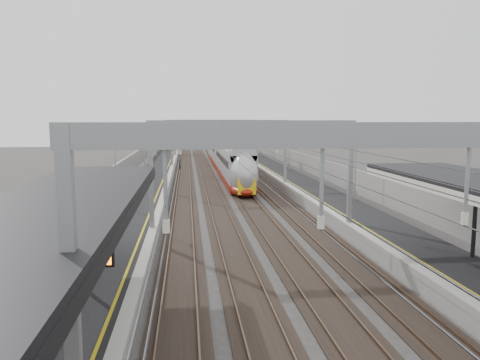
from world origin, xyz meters
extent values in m
cube|color=black|center=(-8.00, 45.00, 0.50)|extent=(4.00, 120.00, 1.00)
cube|color=black|center=(8.00, 45.00, 0.50)|extent=(4.00, 120.00, 1.00)
cube|color=black|center=(-4.50, 45.00, 0.04)|extent=(2.40, 140.00, 0.08)
cube|color=brown|center=(-5.22, 45.00, 0.13)|extent=(0.07, 140.00, 0.14)
cube|color=brown|center=(-3.78, 45.00, 0.13)|extent=(0.07, 140.00, 0.14)
cube|color=black|center=(-1.50, 45.00, 0.04)|extent=(2.40, 140.00, 0.08)
cube|color=brown|center=(-2.22, 45.00, 0.13)|extent=(0.07, 140.00, 0.14)
cube|color=brown|center=(-0.78, 45.00, 0.13)|extent=(0.07, 140.00, 0.14)
cube|color=black|center=(1.50, 45.00, 0.04)|extent=(2.40, 140.00, 0.08)
cube|color=brown|center=(0.78, 45.00, 0.13)|extent=(0.07, 140.00, 0.14)
cube|color=brown|center=(2.22, 45.00, 0.13)|extent=(0.07, 140.00, 0.14)
cube|color=black|center=(4.50, 45.00, 0.04)|extent=(2.40, 140.00, 0.08)
cube|color=brown|center=(3.78, 45.00, 0.13)|extent=(0.07, 140.00, 0.14)
cube|color=brown|center=(5.22, 45.00, 0.13)|extent=(0.07, 140.00, 0.14)
cube|color=gray|center=(-6.30, 2.00, 4.30)|extent=(0.28, 0.28, 6.60)
cube|color=gray|center=(0.00, 2.00, 7.35)|extent=(13.00, 0.25, 0.50)
cube|color=gray|center=(-6.30, 22.00, 4.30)|extent=(0.28, 0.28, 6.60)
cube|color=gray|center=(6.30, 22.00, 4.30)|extent=(0.28, 0.28, 6.60)
cube|color=gray|center=(0.00, 22.00, 7.35)|extent=(13.00, 0.25, 0.50)
cube|color=gray|center=(-6.30, 42.00, 4.30)|extent=(0.28, 0.28, 6.60)
cube|color=gray|center=(6.30, 42.00, 4.30)|extent=(0.28, 0.28, 6.60)
cube|color=gray|center=(0.00, 42.00, 7.35)|extent=(13.00, 0.25, 0.50)
cube|color=gray|center=(-6.30, 62.00, 4.30)|extent=(0.28, 0.28, 6.60)
cube|color=gray|center=(6.30, 62.00, 4.30)|extent=(0.28, 0.28, 6.60)
cube|color=gray|center=(0.00, 62.00, 7.35)|extent=(13.00, 0.25, 0.50)
cube|color=gray|center=(-6.30, 82.00, 4.30)|extent=(0.28, 0.28, 6.60)
cube|color=gray|center=(6.30, 82.00, 4.30)|extent=(0.28, 0.28, 6.60)
cube|color=gray|center=(0.00, 82.00, 7.35)|extent=(13.00, 0.25, 0.50)
cube|color=gray|center=(-6.30, 100.00, 4.30)|extent=(0.28, 0.28, 6.60)
cube|color=gray|center=(6.30, 100.00, 4.30)|extent=(0.28, 0.28, 6.60)
cube|color=gray|center=(0.00, 100.00, 7.35)|extent=(13.00, 0.25, 0.50)
cylinder|color=#262628|center=(-4.50, 50.00, 5.50)|extent=(0.03, 140.00, 0.03)
cylinder|color=#262628|center=(-1.50, 50.00, 5.50)|extent=(0.03, 140.00, 0.03)
cylinder|color=#262628|center=(1.50, 50.00, 5.50)|extent=(0.03, 140.00, 0.03)
cylinder|color=#262628|center=(4.50, 50.00, 5.50)|extent=(0.03, 140.00, 0.03)
cylinder|color=black|center=(-9.70, 14.00, 3.00)|extent=(0.20, 0.20, 4.00)
cube|color=black|center=(-6.60, 4.00, 4.55)|extent=(1.60, 0.15, 0.55)
cube|color=orange|center=(-6.60, 3.92, 4.55)|extent=(1.50, 0.02, 0.42)
cylinder|color=black|center=(9.70, 14.00, 3.00)|extent=(0.20, 0.20, 4.00)
cube|color=slate|center=(0.00, 100.00, 6.20)|extent=(22.00, 2.20, 1.40)
cube|color=slate|center=(-10.50, 100.00, 3.10)|extent=(1.00, 2.20, 6.20)
cube|color=slate|center=(10.50, 100.00, 3.10)|extent=(1.00, 2.20, 6.20)
cube|color=slate|center=(-11.20, 45.00, 1.60)|extent=(0.30, 120.00, 3.20)
cube|color=slate|center=(11.20, 45.00, 1.60)|extent=(0.30, 120.00, 3.20)
cube|color=#9B1E0E|center=(1.50, 50.81, 0.61)|extent=(2.74, 23.36, 0.81)
cube|color=#A5A5AA|center=(1.50, 50.81, 2.54)|extent=(2.74, 23.36, 3.05)
cube|color=black|center=(1.50, 42.64, 0.28)|extent=(2.03, 2.44, 0.51)
cube|color=#9B1E0E|center=(1.50, 74.58, 0.61)|extent=(2.74, 23.36, 0.81)
cube|color=#A5A5AA|center=(1.50, 74.58, 2.54)|extent=(2.74, 23.36, 3.05)
cube|color=black|center=(1.50, 66.40, 0.28)|extent=(2.03, 2.44, 0.51)
ellipsoid|color=#A5A5AA|center=(1.50, 38.93, 2.23)|extent=(2.74, 5.28, 4.27)
cube|color=yellow|center=(1.50, 36.75, 1.32)|extent=(1.73, 0.12, 1.52)
cube|color=black|center=(1.50, 37.20, 2.84)|extent=(1.62, 0.58, 0.95)
cylinder|color=black|center=(-5.20, 64.61, 1.50)|extent=(0.12, 0.12, 3.00)
cube|color=black|center=(-5.20, 64.61, 3.10)|extent=(0.32, 0.22, 0.75)
sphere|color=#0CE526|center=(-5.20, 64.48, 3.25)|extent=(0.16, 0.16, 0.16)
cylinder|color=black|center=(3.20, 72.90, 1.50)|extent=(0.12, 0.12, 3.00)
cube|color=black|center=(3.20, 72.90, 3.10)|extent=(0.32, 0.22, 0.75)
sphere|color=red|center=(3.20, 72.77, 3.25)|extent=(0.16, 0.16, 0.16)
cylinder|color=black|center=(5.40, 75.23, 1.50)|extent=(0.12, 0.12, 3.00)
cube|color=black|center=(5.40, 75.23, 3.10)|extent=(0.32, 0.22, 0.75)
sphere|color=red|center=(5.40, 75.10, 3.25)|extent=(0.16, 0.16, 0.16)
camera|label=1|loc=(-4.09, -6.73, 7.65)|focal=35.00mm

